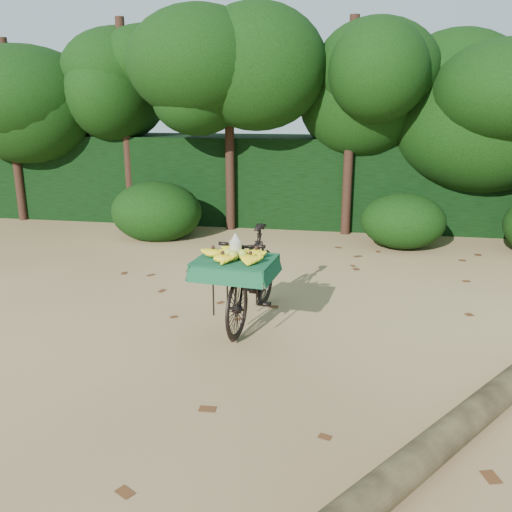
# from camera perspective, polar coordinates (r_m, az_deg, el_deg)

# --- Properties ---
(ground) EXTENTS (80.00, 80.00, 0.00)m
(ground) POSITION_cam_1_polar(r_m,az_deg,el_deg) (5.80, 3.06, -9.41)
(ground) COLOR tan
(ground) RESTS_ON ground
(vendor_bicycle) EXTENTS (0.86, 1.90, 1.11)m
(vendor_bicycle) POSITION_cam_1_polar(r_m,az_deg,el_deg) (6.20, -0.47, -2.06)
(vendor_bicycle) COLOR black
(vendor_bicycle) RESTS_ON ground
(fallen_log) EXTENTS (2.24, 2.91, 0.25)m
(fallen_log) POSITION_cam_1_polar(r_m,az_deg,el_deg) (4.63, 21.33, -15.79)
(fallen_log) COLOR brown
(fallen_log) RESTS_ON ground
(hedge_backdrop) EXTENTS (26.00, 1.80, 1.80)m
(hedge_backdrop) POSITION_cam_1_polar(r_m,az_deg,el_deg) (11.63, 7.18, 7.92)
(hedge_backdrop) COLOR black
(hedge_backdrop) RESTS_ON ground
(tree_row) EXTENTS (14.50, 2.00, 4.00)m
(tree_row) POSITION_cam_1_polar(r_m,az_deg,el_deg) (10.80, 3.58, 13.28)
(tree_row) COLOR black
(tree_row) RESTS_ON ground
(bush_clumps) EXTENTS (8.80, 1.70, 0.90)m
(bush_clumps) POSITION_cam_1_polar(r_m,az_deg,el_deg) (9.72, 9.32, 3.60)
(bush_clumps) COLOR black
(bush_clumps) RESTS_ON ground
(leaf_litter) EXTENTS (7.00, 7.30, 0.01)m
(leaf_litter) POSITION_cam_1_polar(r_m,az_deg,el_deg) (6.39, 3.82, -6.92)
(leaf_litter) COLOR #522D15
(leaf_litter) RESTS_ON ground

